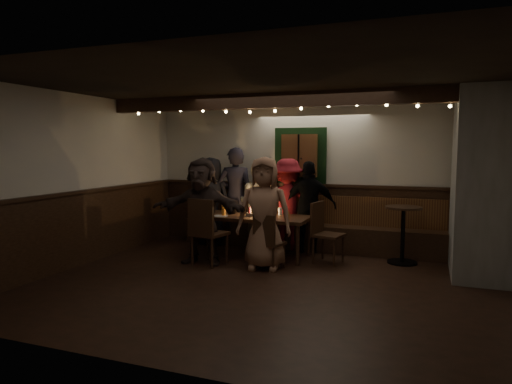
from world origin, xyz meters
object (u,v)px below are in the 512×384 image
at_px(dining_table, 252,219).
at_px(chair_near_left, 206,228).
at_px(person_f, 202,211).
at_px(chair_end, 323,229).
at_px(person_e, 309,207).
at_px(person_g, 264,213).
at_px(chair_near_right, 267,239).
at_px(person_b, 235,196).
at_px(high_top, 403,227).
at_px(person_c, 258,203).
at_px(person_a, 211,201).
at_px(person_d, 287,205).

distance_m(dining_table, chair_near_left, 0.93).
bearing_deg(person_f, chair_end, 20.30).
relative_size(person_e, person_g, 0.94).
bearing_deg(chair_near_right, person_b, 127.83).
xyz_separation_m(chair_near_left, high_top, (2.80, 1.21, -0.02)).
distance_m(chair_end, person_c, 1.54).
distance_m(high_top, person_e, 1.59).
bearing_deg(person_g, person_f, 173.14).
height_order(chair_near_left, person_g, person_g).
bearing_deg(person_g, person_b, 118.32).
height_order(chair_near_right, person_c, person_c).
height_order(person_a, person_d, person_a).
relative_size(person_a, person_b, 0.90).
height_order(chair_end, person_a, person_a).
bearing_deg(person_d, person_g, 72.22).
xyz_separation_m(chair_end, person_c, (-1.35, 0.70, 0.26)).
bearing_deg(person_d, person_f, 34.91).
relative_size(chair_end, person_g, 0.57).
bearing_deg(person_f, person_c, 71.97).
distance_m(person_a, person_d, 1.47).
bearing_deg(chair_end, person_f, -157.54).
xyz_separation_m(person_c, person_e, (0.97, -0.07, -0.01)).
bearing_deg(person_c, dining_table, 104.99).
relative_size(high_top, person_g, 0.54).
relative_size(person_a, person_c, 1.02).
bearing_deg(person_f, person_d, 52.47).
height_order(chair_end, person_d, person_d).
bearing_deg(chair_near_left, dining_table, 62.60).
relative_size(person_d, person_f, 0.97).
bearing_deg(chair_end, person_e, 121.21).
distance_m(chair_near_left, high_top, 3.05).
distance_m(chair_near_right, person_d, 1.43).
distance_m(chair_end, person_b, 1.96).
bearing_deg(person_f, dining_table, 49.79).
distance_m(person_b, person_d, 1.02).
xyz_separation_m(high_top, person_e, (-1.55, 0.25, 0.22)).
bearing_deg(person_d, chair_near_right, 74.88).
height_order(dining_table, person_d, person_d).
xyz_separation_m(chair_near_left, chair_near_right, (0.96, 0.10, -0.11)).
bearing_deg(chair_near_left, high_top, 23.42).
distance_m(chair_end, person_d, 1.05).
relative_size(person_c, person_d, 0.99).
height_order(person_b, person_e, person_b).
xyz_separation_m(dining_table, high_top, (2.37, 0.38, -0.06)).
bearing_deg(person_c, chair_end, 155.68).
relative_size(chair_near_left, person_b, 0.57).
bearing_deg(person_a, person_d, -179.98).
xyz_separation_m(chair_end, high_top, (1.17, 0.37, 0.03)).
xyz_separation_m(person_a, person_e, (1.87, 0.01, -0.03)).
xyz_separation_m(dining_table, person_a, (-1.05, 0.62, 0.19)).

